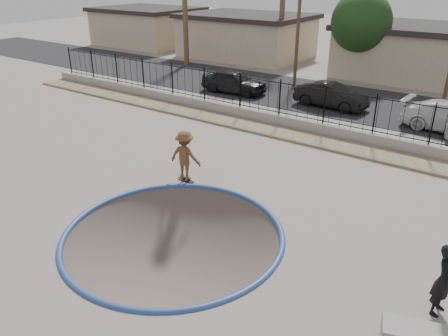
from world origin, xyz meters
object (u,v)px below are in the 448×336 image
skater (185,158)px  car_a (234,81)px  videographer (444,280)px  car_b (331,95)px  skateboard (186,180)px

skater → car_a: skater is taller
videographer → car_b: size_ratio=0.43×
skateboard → car_b: size_ratio=0.18×
skater → skateboard: size_ratio=2.51×
skater → skateboard: (0.00, -0.00, -0.94)m
car_b → videographer: bearing=-145.4°
videographer → car_a: (-15.75, 14.29, -0.15)m
skater → car_b: 12.82m
videographer → skateboard: bearing=86.1°
skater → videographer: bearing=159.1°
videographer → car_a: 21.26m
car_a → car_b: (6.69, 0.51, -0.04)m
skater → car_b: size_ratio=0.45×
skateboard → car_a: car_a is taller
skateboard → car_b: (0.61, 12.81, 0.70)m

